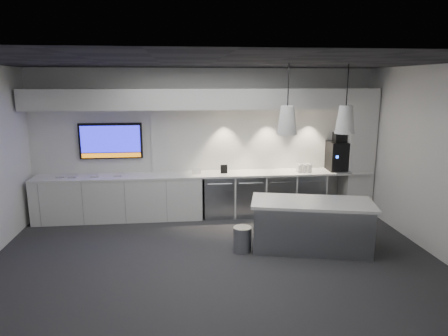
{
  "coord_description": "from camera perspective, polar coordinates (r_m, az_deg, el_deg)",
  "views": [
    {
      "loc": [
        -0.49,
        -5.73,
        2.74
      ],
      "look_at": [
        0.25,
        1.1,
        1.24
      ],
      "focal_mm": 32.0,
      "sensor_mm": 36.0,
      "label": 1
    }
  ],
  "objects": [
    {
      "name": "soffit",
      "position": [
        7.95,
        -2.7,
        9.85
      ],
      "size": [
        6.9,
        0.6,
        0.4
      ],
      "primitive_type": "cube",
      "color": "silver",
      "rests_on": "wall_back"
    },
    {
      "name": "ceiling",
      "position": [
        5.75,
        -1.36,
        14.9
      ],
      "size": [
        7.0,
        7.0,
        0.0
      ],
      "primitive_type": "plane",
      "rotation": [
        3.14,
        0.0,
        0.0
      ],
      "color": "black",
      "rests_on": "wall_back"
    },
    {
      "name": "tray_c",
      "position": [
        8.24,
        -18.01,
        -1.11
      ],
      "size": [
        0.18,
        0.18,
        0.02
      ],
      "primitive_type": "cube",
      "rotation": [
        0.0,
        0.0,
        0.13
      ],
      "color": "#A6A6A6",
      "rests_on": "back_counter"
    },
    {
      "name": "tray_d",
      "position": [
        8.19,
        -14.87,
        -1.0
      ],
      "size": [
        0.16,
        0.16,
        0.02
      ],
      "primitive_type": "cube",
      "rotation": [
        0.0,
        0.0,
        -0.02
      ],
      "color": "#A6A6A6",
      "rests_on": "back_counter"
    },
    {
      "name": "wall_back",
      "position": [
        8.33,
        -2.77,
        3.74
      ],
      "size": [
        7.0,
        0.0,
        7.0
      ],
      "primitive_type": "plane",
      "rotation": [
        1.57,
        0.0,
        0.0
      ],
      "color": "silver",
      "rests_on": "floor"
    },
    {
      "name": "pendant_left",
      "position": [
        6.26,
        9.01,
        6.78
      ],
      "size": [
        0.31,
        0.31,
        1.14
      ],
      "color": "silver",
      "rests_on": "ceiling"
    },
    {
      "name": "floor",
      "position": [
        6.37,
        -1.22,
        -13.18
      ],
      "size": [
        7.0,
        7.0,
        0.0
      ],
      "primitive_type": "plane",
      "color": "#2A2A2C",
      "rests_on": "ground"
    },
    {
      "name": "cup_cluster",
      "position": [
        8.41,
        11.36,
        -0.01
      ],
      "size": [
        0.3,
        0.19,
        0.16
      ],
      "primitive_type": null,
      "color": "white",
      "rests_on": "back_counter"
    },
    {
      "name": "wall_right",
      "position": [
        7.09,
        28.19,
        0.77
      ],
      "size": [
        0.0,
        7.0,
        7.0
      ],
      "primitive_type": "plane",
      "rotation": [
        1.57,
        0.0,
        -1.57
      ],
      "color": "silver",
      "rests_on": "floor"
    },
    {
      "name": "fridge_unit_d",
      "position": [
        8.64,
        11.78,
        -3.49
      ],
      "size": [
        0.6,
        0.61,
        0.85
      ],
      "primitive_type": "cube",
      "color": "gray",
      "rests_on": "floor"
    },
    {
      "name": "wall_front",
      "position": [
        3.49,
        2.29,
        -8.48
      ],
      "size": [
        7.0,
        0.0,
        7.0
      ],
      "primitive_type": "plane",
      "rotation": [
        -1.57,
        0.0,
        0.0
      ],
      "color": "silver",
      "rests_on": "floor"
    },
    {
      "name": "coffee_machine",
      "position": [
        8.71,
        16.07,
        1.83
      ],
      "size": [
        0.46,
        0.63,
        0.8
      ],
      "rotation": [
        0.0,
        0.0,
        -0.04
      ],
      "color": "black",
      "rests_on": "back_counter"
    },
    {
      "name": "fridge_unit_c",
      "position": [
        8.47,
        7.71,
        -3.66
      ],
      "size": [
        0.6,
        0.61,
        0.85
      ],
      "primitive_type": "cube",
      "color": "gray",
      "rests_on": "floor"
    },
    {
      "name": "tray_a",
      "position": [
        8.43,
        -22.33,
        -1.14
      ],
      "size": [
        0.18,
        0.18,
        0.02
      ],
      "primitive_type": "cube",
      "rotation": [
        0.0,
        0.0,
        0.13
      ],
      "color": "#A6A6A6",
      "rests_on": "back_counter"
    },
    {
      "name": "sign_black",
      "position": [
        8.11,
        -0.01,
        -0.16
      ],
      "size": [
        0.14,
        0.03,
        0.18
      ],
      "primitive_type": "cube",
      "rotation": [
        0.0,
        0.0,
        0.06
      ],
      "color": "black",
      "rests_on": "back_counter"
    },
    {
      "name": "sign_white",
      "position": [
        8.04,
        -3.94,
        -0.43
      ],
      "size": [
        0.18,
        0.07,
        0.14
      ],
      "primitive_type": "cube",
      "rotation": [
        0.0,
        0.0,
        0.31
      ],
      "color": "white",
      "rests_on": "back_counter"
    },
    {
      "name": "tray_b",
      "position": [
        8.34,
        -20.79,
        -1.17
      ],
      "size": [
        0.16,
        0.16,
        0.02
      ],
      "primitive_type": "cube",
      "rotation": [
        0.0,
        0.0,
        -0.01
      ],
      "color": "#A6A6A6",
      "rests_on": "back_counter"
    },
    {
      "name": "backsplash",
      "position": [
        8.46,
        5.39,
        4.17
      ],
      "size": [
        4.6,
        0.03,
        1.3
      ],
      "primitive_type": "cube",
      "color": "silver",
      "rests_on": "wall_back"
    },
    {
      "name": "wall_tv",
      "position": [
        8.38,
        -15.86,
        3.74
      ],
      "size": [
        1.25,
        0.07,
        0.72
      ],
      "color": "black",
      "rests_on": "wall_back"
    },
    {
      "name": "pendant_right",
      "position": [
        6.57,
        16.94,
        6.66
      ],
      "size": [
        0.31,
        0.31,
        1.14
      ],
      "color": "silver",
      "rests_on": "ceiling"
    },
    {
      "name": "fridge_unit_a",
      "position": [
        8.27,
        -0.82,
        -3.95
      ],
      "size": [
        0.6,
        0.61,
        0.85
      ],
      "primitive_type": "cube",
      "color": "gray",
      "rests_on": "floor"
    },
    {
      "name": "back_counter",
      "position": [
        8.13,
        -2.58,
        -0.92
      ],
      "size": [
        6.8,
        0.65,
        0.04
      ],
      "primitive_type": "cube",
      "color": "white",
      "rests_on": "left_base_cabinets"
    },
    {
      "name": "fridge_unit_b",
      "position": [
        8.35,
        3.5,
        -3.82
      ],
      "size": [
        0.6,
        0.61,
        0.85
      ],
      "primitive_type": "cube",
      "color": "gray",
      "rests_on": "floor"
    },
    {
      "name": "island",
      "position": [
        6.78,
        12.36,
        -7.99
      ],
      "size": [
        2.1,
        1.27,
        0.83
      ],
      "rotation": [
        0.0,
        0.0,
        -0.23
      ],
      "color": "gray",
      "rests_on": "floor"
    },
    {
      "name": "column",
      "position": [
        8.86,
        18.52,
        2.32
      ],
      "size": [
        0.55,
        0.55,
        2.6
      ],
      "primitive_type": "cube",
      "color": "silver",
      "rests_on": "floor"
    },
    {
      "name": "left_base_cabinets",
      "position": [
        8.33,
        -14.69,
        -4.21
      ],
      "size": [
        3.3,
        0.63,
        0.86
      ],
      "primitive_type": "cube",
      "color": "silver",
      "rests_on": "floor"
    },
    {
      "name": "bin",
      "position": [
        6.63,
        2.63,
        -10.15
      ],
      "size": [
        0.38,
        0.38,
        0.42
      ],
      "primitive_type": "cylinder",
      "rotation": [
        0.0,
        0.0,
        -0.34
      ],
      "color": "gray",
      "rests_on": "floor"
    }
  ]
}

